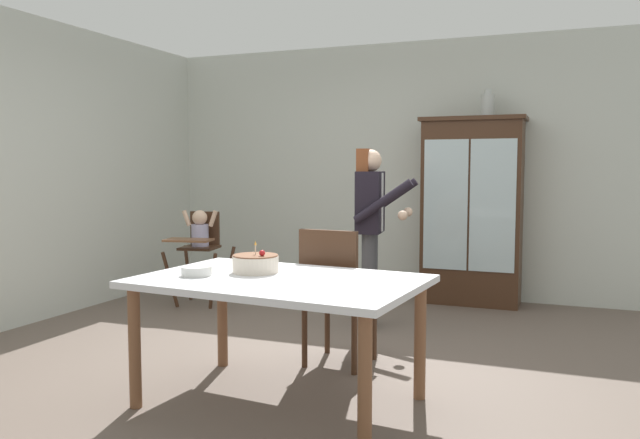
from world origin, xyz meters
TOP-DOWN VIEW (x-y plane):
  - ground_plane at (0.00, 0.00)m, footprint 6.24×6.24m
  - wall_back at (0.00, 2.63)m, footprint 5.32×0.06m
  - wall_left at (-2.63, 0.00)m, footprint 0.06×5.32m
  - china_cabinet at (0.87, 2.37)m, footprint 1.02×0.48m
  - ceramic_vase at (1.00, 2.37)m, footprint 0.13×0.13m
  - high_chair_with_toddler at (-1.65, 1.31)m, footprint 0.67×0.76m
  - adult_person at (0.22, 1.06)m, footprint 0.55×0.53m
  - dining_table at (0.25, -0.81)m, footprint 1.68×1.17m
  - birthday_cake at (0.03, -0.69)m, footprint 0.28×0.28m
  - serving_bowl at (-0.24, -0.92)m, footprint 0.18×0.18m
  - dining_chair_far_side at (0.31, -0.08)m, footprint 0.47×0.47m

SIDE VIEW (x-z plane):
  - ground_plane at x=0.00m, z-range 0.00..0.00m
  - dining_chair_far_side at x=0.31m, z-range 0.08..1.04m
  - high_chair_with_toddler at x=-1.65m, z-range 0.18..1.13m
  - dining_table at x=0.25m, z-range 0.29..1.03m
  - serving_bowl at x=-0.24m, z-range 0.74..0.79m
  - birthday_cake at x=0.03m, z-range 0.70..0.89m
  - china_cabinet at x=0.87m, z-range 0.01..1.87m
  - adult_person at x=0.22m, z-range 0.20..1.73m
  - wall_back at x=0.00m, z-range 0.00..2.70m
  - wall_left at x=-2.63m, z-range 0.00..2.70m
  - ceramic_vase at x=1.00m, z-range 1.85..2.12m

